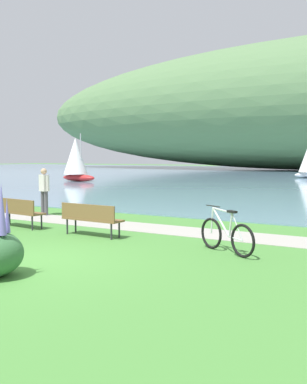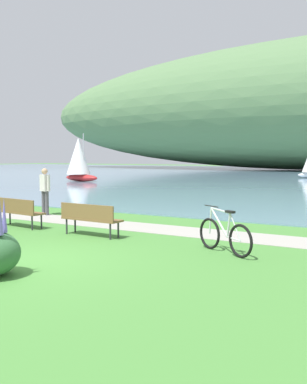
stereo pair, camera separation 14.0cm
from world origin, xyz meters
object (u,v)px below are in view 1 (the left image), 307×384
Objects in this scene: bicycle_leaning_near_bench at (226,235)px; sailboat_mid_bay at (76,159)px; person_at_shoreline at (44,188)px; park_bench_further_along at (18,210)px; park_bench_near_camera at (91,217)px.

sailboat_mid_bay is at bearing 136.35° from bicycle_leaning_near_bench.
bicycle_leaning_near_bench is 8.40m from person_at_shoreline.
bicycle_leaning_near_bench is at bearing -43.65° from sailboat_mid_bay.
sailboat_mid_bay is at bearing 126.88° from person_at_shoreline.
park_bench_further_along is at bearing -62.33° from person_at_shoreline.
person_at_shoreline is at bearing 148.28° from park_bench_near_camera.
park_bench_further_along is 0.45× the size of sailboat_mid_bay.
bicycle_leaning_near_bench is 0.39× the size of sailboat_mid_bay.
person_at_shoreline is at bearing -53.12° from sailboat_mid_bay.
person_at_shoreline reaches higher than park_bench_further_along.
park_bench_further_along is (-2.81, 0.08, 0.00)m from park_bench_near_camera.
person_at_shoreline is (-4.09, 2.53, 0.46)m from park_bench_near_camera.
bicycle_leaning_near_bench is 29.03m from sailboat_mid_bay.
sailboat_mid_bay is (-13.03, 17.36, 0.97)m from person_at_shoreline.
park_bench_near_camera is at bearing -49.29° from sailboat_mid_bay.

